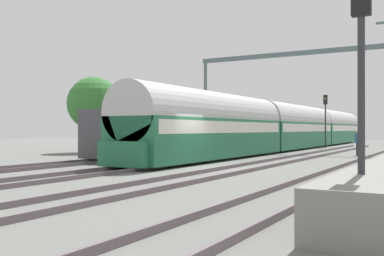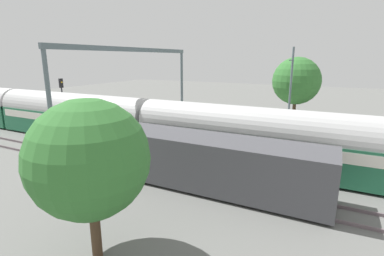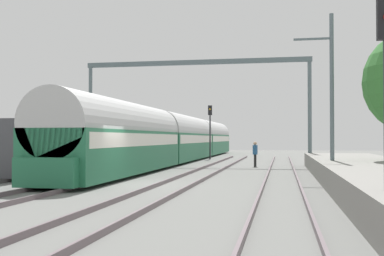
% 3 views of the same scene
% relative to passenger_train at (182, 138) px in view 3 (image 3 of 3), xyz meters
% --- Properties ---
extents(ground, '(120.00, 120.00, 0.00)m').
position_rel_passenger_train_xyz_m(ground, '(2.12, -21.22, -1.97)').
color(ground, slate).
extents(track_west, '(1.51, 60.00, 0.16)m').
position_rel_passenger_train_xyz_m(track_west, '(-0.00, -21.22, -1.89)').
color(track_west, '#67595E').
rests_on(track_west, ground).
extents(track_east, '(1.51, 60.00, 0.16)m').
position_rel_passenger_train_xyz_m(track_east, '(4.25, -21.22, -1.89)').
color(track_east, '#67595E').
rests_on(track_east, ground).
extents(track_far_east, '(1.52, 60.00, 0.16)m').
position_rel_passenger_train_xyz_m(track_far_east, '(8.50, -21.22, -1.89)').
color(track_far_east, '#67595E').
rests_on(track_far_east, ground).
extents(platform, '(4.40, 28.00, 0.90)m').
position_rel_passenger_train_xyz_m(platform, '(12.31, -19.22, -1.52)').
color(platform, gray).
rests_on(platform, ground).
extents(passenger_train, '(2.93, 49.20, 3.82)m').
position_rel_passenger_train_xyz_m(passenger_train, '(0.00, 0.00, 0.00)').
color(passenger_train, '#236B47').
rests_on(passenger_train, ground).
extents(freight_car, '(2.80, 13.00, 2.70)m').
position_rel_passenger_train_xyz_m(freight_car, '(-4.25, -14.89, -0.50)').
color(freight_car, '#47474C').
rests_on(freight_car, ground).
extents(person_crossing, '(0.32, 0.44, 1.73)m').
position_rel_passenger_train_xyz_m(person_crossing, '(6.71, -7.67, -0.94)').
color(person_crossing, black).
rests_on(person_crossing, ground).
extents(railway_signal_far, '(0.36, 0.30, 5.03)m').
position_rel_passenger_train_xyz_m(railway_signal_far, '(1.92, 3.57, 1.25)').
color(railway_signal_far, '#2D2D33').
rests_on(railway_signal_far, ground).
extents(catenary_gantry, '(17.14, 0.28, 7.86)m').
position_rel_passenger_train_xyz_m(catenary_gantry, '(2.12, -5.33, 3.97)').
color(catenary_gantry, slate).
rests_on(catenary_gantry, ground).
extents(catenary_pole_east_mid, '(1.90, 0.20, 8.00)m').
position_rel_passenger_train_xyz_m(catenary_pole_east_mid, '(10.85, -16.90, 2.18)').
color(catenary_pole_east_mid, slate).
rests_on(catenary_pole_east_mid, ground).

